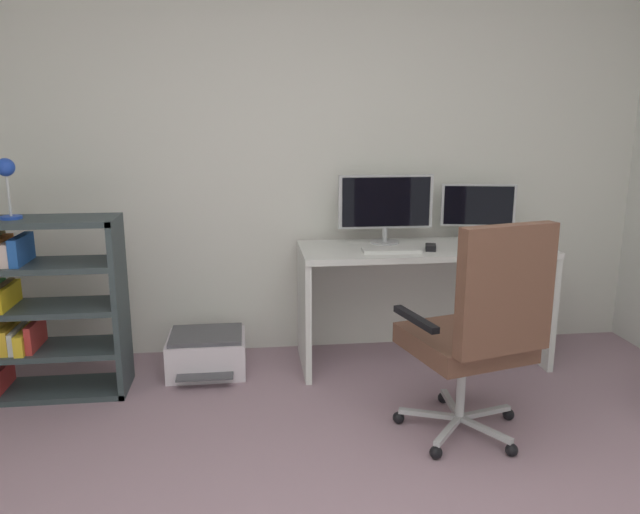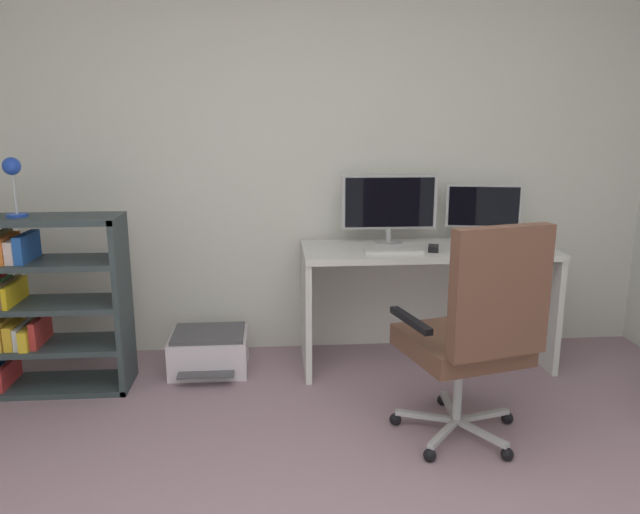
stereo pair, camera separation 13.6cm
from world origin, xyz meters
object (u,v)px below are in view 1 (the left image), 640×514
office_chair (479,328)px  bookshelf (21,308)px  desk_lamp (7,178)px  keyboard (391,250)px  desk (423,277)px  monitor_main (386,204)px  computer_mouse (431,247)px  printer (207,353)px  monitor_secondary (478,208)px

office_chair → bookshelf: 2.42m
desk_lamp → keyboard: bearing=1.9°
desk → monitor_main: (-0.22, 0.14, 0.44)m
desk → desk_lamp: 2.41m
computer_mouse → office_chair: (-0.04, -0.88, -0.19)m
desk_lamp → computer_mouse: bearing=2.1°
desk_lamp → printer: bearing=10.7°
computer_mouse → office_chair: size_ratio=0.09×
desk → monitor_secondary: bearing=19.9°
computer_mouse → desk_lamp: bearing=-162.3°
desk → keyboard: keyboard is taller
printer → monitor_main: bearing=7.4°
keyboard → computer_mouse: 0.24m
keyboard → bookshelf: size_ratio=0.34×
desk_lamp → printer: (0.97, 0.18, -1.09)m
monitor_secondary → office_chair: 1.26m
desk → keyboard: bearing=-152.3°
monitor_secondary → computer_mouse: 0.49m
monitor_main → computer_mouse: 0.40m
monitor_main → computer_mouse: monitor_main is taller
computer_mouse → office_chair: bearing=-76.8°
monitor_secondary → computer_mouse: size_ratio=4.60×
office_chair → desk_lamp: 2.50m
office_chair → desk_lamp: size_ratio=3.41×
monitor_secondary → monitor_main: bearing=-180.0°
monitor_main → desk_lamp: (-2.09, -0.33, 0.22)m
keyboard → computer_mouse: bearing=7.5°
keyboard → office_chair: office_chair is taller
bookshelf → desk_lamp: size_ratio=3.13×
desk → computer_mouse: (0.01, -0.10, 0.21)m
computer_mouse → bookshelf: size_ratio=0.10×
desk → monitor_secondary: monitor_secondary is taller
monitor_secondary → keyboard: (-0.62, -0.26, -0.20)m
printer → monitor_secondary: bearing=4.9°
office_chair → printer: 1.70m
desk → computer_mouse: bearing=-85.3°
computer_mouse → bookshelf: bookshelf is taller
desk → monitor_main: 0.51m
desk → office_chair: bearing=-91.6°
monitor_secondary → computer_mouse: monitor_secondary is taller
desk → desk_lamp: size_ratio=4.77×
office_chair → desk_lamp: (-2.28, 0.80, 0.64)m
monitor_main → office_chair: size_ratio=0.55×
monitor_secondary → keyboard: bearing=-157.0°
desk → computer_mouse: computer_mouse is taller
office_chair → keyboard: bearing=103.5°
keyboard → printer: keyboard is taller
keyboard → computer_mouse: (0.24, 0.02, 0.01)m
monitor_main → office_chair: 1.22m
desk → desk_lamp: desk_lamp is taller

